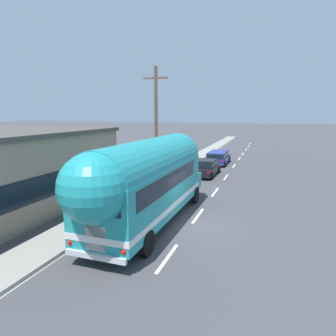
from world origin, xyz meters
TOP-DOWN VIEW (x-y plane):
  - ground_plane at (0.00, 0.00)m, footprint 300.00×300.00m
  - lane_markings at (-2.70, 12.70)m, footprint 3.97×80.00m
  - sidewalk_slab at (-4.83, 10.00)m, footprint 1.97×90.00m
  - utility_pole at (-4.43, 7.03)m, footprint 1.80×0.24m
  - painted_bus at (-1.93, -0.72)m, footprint 2.71×11.72m
  - car_lead at (-1.84, 11.91)m, footprint 2.11×4.48m
  - car_second at (-1.73, 18.03)m, footprint 2.03×4.75m

SIDE VIEW (x-z plane):
  - ground_plane at x=0.00m, z-range 0.00..0.00m
  - lane_markings at x=-2.70m, z-range 0.00..0.01m
  - sidewalk_slab at x=-4.83m, z-range 0.00..0.15m
  - car_lead at x=-1.84m, z-range 0.05..1.42m
  - car_second at x=-1.73m, z-range 0.11..1.48m
  - painted_bus at x=-1.93m, z-range 0.24..4.37m
  - utility_pole at x=-4.43m, z-range 0.17..8.67m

